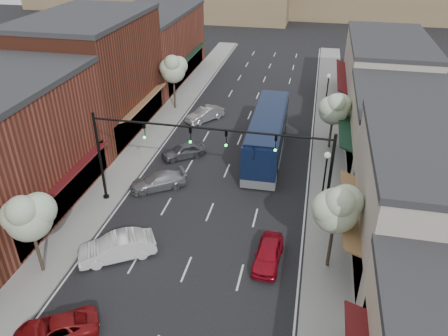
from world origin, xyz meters
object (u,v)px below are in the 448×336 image
Objects in this scene: tree_left_near at (28,215)px; parked_car_a at (56,330)px; coach_bus at (267,134)px; signal_mast_left at (130,147)px; lamp_post_near at (325,170)px; tree_right_far at (335,108)px; red_hatchback at (268,254)px; lamp_post_far at (328,87)px; tree_left_far at (173,68)px; signal_mast_right at (293,164)px; parked_car_e at (205,114)px; parked_car_c at (158,181)px; parked_car_d at (183,151)px; tree_right_near at (337,207)px; parked_car_b at (117,247)px.

tree_left_near is 1.36× the size of parked_car_a.
signal_mast_left is at bearing -132.16° from coach_bus.
tree_left_near is 19.25m from lamp_post_near.
red_hatchback is (-3.62, -16.29, -3.33)m from tree_right_far.
lamp_post_near is 0.35× the size of coach_bus.
lamp_post_far is at bearing 93.88° from tree_right_far.
tree_left_far is (-2.63, 17.95, -0.02)m from signal_mast_left.
lamp_post_near is at bearing 48.95° from signal_mast_right.
parked_car_e is (1.28, 15.64, -3.93)m from signal_mast_left.
tree_left_near is at bearing -63.19° from parked_car_e.
tree_left_far is 0.49× the size of coach_bus.
parked_car_a is at bearing -32.85° from parked_car_c.
tree_left_far is 1.38× the size of lamp_post_near.
coach_bus is at bearing 124.79° from lamp_post_near.
tree_left_near is 26.00m from tree_left_far.
signal_mast_right is 1.95× the size of parked_car_e.
parked_car_d is at bearing -52.84° from parked_car_e.
tree_left_far reaches higher than parked_car_c.
lamp_post_near reaches higher than parked_car_d.
parked_car_d is (-9.82, 7.51, -3.97)m from signal_mast_right.
lamp_post_far is 1.06× the size of parked_car_a.
signal_mast_right is 12.27m from tree_right_far.
tree_right_far is 1.22× the size of lamp_post_far.
tree_right_near is 13.45m from parked_car_b.
signal_mast_left is 14.55m from tree_right_near.
lamp_post_far is (-0.55, 8.06, -0.99)m from tree_right_far.
signal_mast_left reaches higher than lamp_post_far.
lamp_post_near is at bearing -55.96° from coach_bus.
lamp_post_far is (2.18, 20.00, -1.62)m from signal_mast_right.
red_hatchback is 1.01× the size of parked_car_d.
tree_right_near reaches higher than tree_right_far.
signal_mast_right is 3.69m from lamp_post_near.
parked_car_d is 8.13m from parked_car_e.
parked_car_c is 1.13× the size of parked_car_d.
lamp_post_far is 1.15× the size of parked_car_d.
tree_right_near is 24.11m from lamp_post_far.
parked_car_d is at bearing 137.33° from tree_right_near.
parked_car_a is at bearing -118.97° from tree_right_far.
tree_left_far is at bearing 127.04° from tree_right_near.
parked_car_b is at bearing -30.21° from parked_car_c.
tree_left_far is 22.33m from lamp_post_near.
tree_right_near is at bearing 32.29° from parked_car_c.
tree_left_far is 1.30× the size of parked_car_b.
parked_car_e is at bearing 132.73° from lamp_post_near.
signal_mast_left is 8.61m from parked_car_d.
parked_car_b is (-12.27, -25.82, -2.23)m from lamp_post_far.
parked_car_b is 8.11m from parked_car_c.
coach_bus is (11.11, 17.67, -2.24)m from tree_left_near.
parked_car_a is (3.29, -4.04, -3.64)m from tree_left_near.
tree_left_far is 6.00m from parked_car_e.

